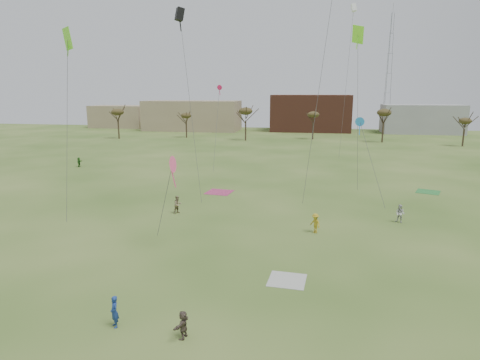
# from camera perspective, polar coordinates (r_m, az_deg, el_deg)

# --- Properties ---
(ground) EXTENTS (260.00, 260.00, 0.00)m
(ground) POSITION_cam_1_polar(r_m,az_deg,el_deg) (26.73, -4.73, -17.10)
(ground) COLOR #34561B
(ground) RESTS_ON ground
(flyer_near_right) EXTENTS (0.78, 0.79, 1.84)m
(flyer_near_right) POSITION_cam_1_polar(r_m,az_deg,el_deg) (25.30, -17.00, -17.06)
(flyer_near_right) COLOR navy
(flyer_near_right) RESTS_ON ground
(spectator_fore_b) EXTENTS (1.13, 1.19, 1.94)m
(spectator_fore_b) POSITION_cam_1_polar(r_m,az_deg,el_deg) (45.48, -8.63, -3.39)
(spectator_fore_b) COLOR #847454
(spectator_fore_b) RESTS_ON ground
(spectator_fore_c) EXTENTS (0.73, 1.52, 1.57)m
(spectator_fore_c) POSITION_cam_1_polar(r_m,az_deg,el_deg) (23.62, -7.89, -19.24)
(spectator_fore_c) COLOR brown
(spectator_fore_c) RESTS_ON ground
(flyer_mid_b) EXTENTS (1.33, 1.36, 1.87)m
(flyer_mid_b) POSITION_cam_1_polar(r_m,az_deg,el_deg) (39.53, 10.38, -5.90)
(flyer_mid_b) COLOR #B29721
(flyer_mid_b) RESTS_ON ground
(spectator_mid_e) EXTENTS (1.15, 1.08, 1.88)m
(spectator_mid_e) POSITION_cam_1_polar(r_m,az_deg,el_deg) (44.82, 21.29, -4.37)
(spectator_mid_e) COLOR #BEBEBE
(spectator_mid_e) RESTS_ON ground
(flyer_far_a) EXTENTS (0.64, 1.61, 1.69)m
(flyer_far_a) POSITION_cam_1_polar(r_m,az_deg,el_deg) (78.25, -21.40, 2.33)
(flyer_far_a) COLOR #326E24
(flyer_far_a) RESTS_ON ground
(blanket_cream) EXTENTS (2.76, 2.76, 0.03)m
(blanket_cream) POSITION_cam_1_polar(r_m,az_deg,el_deg) (30.07, 6.54, -13.64)
(blanket_cream) COLOR beige
(blanket_cream) RESTS_ON ground
(blanket_plum) EXTENTS (3.65, 3.65, 0.03)m
(blanket_plum) POSITION_cam_1_polar(r_m,az_deg,el_deg) (54.57, -2.89, -1.70)
(blanket_plum) COLOR #B43767
(blanket_plum) RESTS_ON ground
(blanket_olive) EXTENTS (3.65, 3.65, 0.03)m
(blanket_olive) POSITION_cam_1_polar(r_m,az_deg,el_deg) (60.11, 24.61, -1.51)
(blanket_olive) COLOR #2F8339
(blanket_olive) RESTS_ON ground
(kites_aloft) EXTENTS (68.14, 69.71, 27.78)m
(kites_aloft) POSITION_cam_1_polar(r_m,az_deg,el_deg) (53.90, 6.40, 18.87)
(kites_aloft) COLOR red
(kites_aloft) RESTS_ON ground
(tree_line) EXTENTS (117.44, 49.32, 8.91)m
(tree_line) POSITION_cam_1_polar(r_m,az_deg,el_deg) (102.20, 5.10, 8.75)
(tree_line) COLOR #3A2B1E
(tree_line) RESTS_ON ground
(building_tan) EXTENTS (32.00, 14.00, 10.00)m
(building_tan) POSITION_cam_1_polar(r_m,az_deg,el_deg) (143.76, -6.62, 8.85)
(building_tan) COLOR #937F60
(building_tan) RESTS_ON ground
(building_brick) EXTENTS (26.00, 16.00, 12.00)m
(building_brick) POSITION_cam_1_polar(r_m,az_deg,el_deg) (142.69, 9.76, 9.14)
(building_brick) COLOR brown
(building_brick) RESTS_ON ground
(building_grey) EXTENTS (24.00, 12.00, 9.00)m
(building_grey) POSITION_cam_1_polar(r_m,az_deg,el_deg) (144.78, 23.84, 7.74)
(building_grey) COLOR gray
(building_grey) RESTS_ON ground
(building_tan_west) EXTENTS (20.00, 12.00, 8.00)m
(building_tan_west) POSITION_cam_1_polar(r_m,az_deg,el_deg) (161.33, -16.26, 8.45)
(building_tan_west) COLOR #937F60
(building_tan_west) RESTS_ON ground
(radio_tower) EXTENTS (1.51, 1.72, 41.00)m
(radio_tower) POSITION_cam_1_polar(r_m,az_deg,el_deg) (149.55, 19.87, 13.81)
(radio_tower) COLOR #9EA3A8
(radio_tower) RESTS_ON ground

